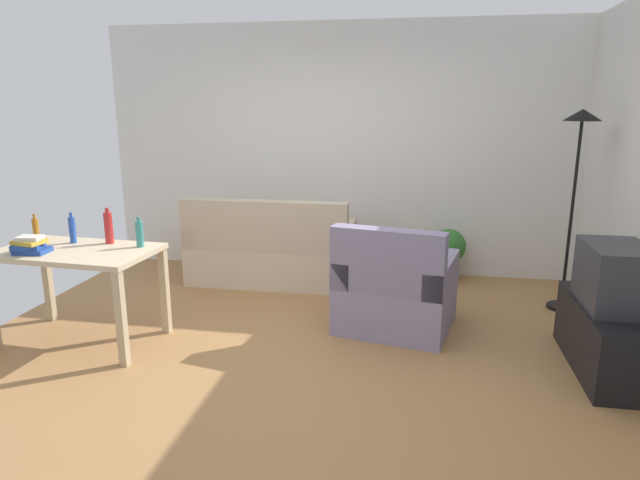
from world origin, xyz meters
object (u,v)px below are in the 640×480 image
object	(u,v)px
bottle_amber	(36,230)
bottle_red	(109,228)
desk	(77,263)
torchiere_lamp	(578,156)
book_stack	(30,245)
couch	(271,253)
bottle_tall	(140,234)
armchair	(395,292)
tv	(616,276)
bottle_blue	(72,230)
potted_plant	(448,251)
tv_stand	(607,338)

from	to	relation	value
bottle_amber	bottle_red	bearing A→B (deg)	5.69
bottle_amber	desk	bearing A→B (deg)	-19.49
torchiere_lamp	book_stack	world-z (taller)	torchiere_lamp
desk	book_stack	distance (m)	0.35
couch	bottle_tall	world-z (taller)	bottle_tall
armchair	book_stack	xyz separation A→B (m)	(-2.70, -0.86, 0.50)
tv	bottle_blue	size ratio (longest dim) A/B	2.39
couch	desk	distance (m)	2.09
couch	bottle_blue	distance (m)	2.07
potted_plant	armchair	bearing A→B (deg)	-110.00
couch	bottle_red	size ratio (longest dim) A/B	5.86
armchair	couch	bearing A→B (deg)	-26.32
tv_stand	bottle_amber	distance (m)	4.44
couch	armchair	bearing A→B (deg)	141.99
tv	bottle_red	distance (m)	3.80
bottle_blue	book_stack	distance (m)	0.37
torchiere_lamp	bottle_tall	xyz separation A→B (m)	(-3.49, -1.28, -0.55)
tv	book_stack	distance (m)	4.24
bottle_blue	tv	bearing A→B (deg)	0.28
armchair	bottle_amber	world-z (taller)	bottle_amber
armchair	bottle_amber	distance (m)	2.98
tv_stand	tv	bearing A→B (deg)	-90.00
torchiere_lamp	desk	size ratio (longest dim) A/B	1.46
potted_plant	bottle_blue	world-z (taller)	bottle_blue
bottle_red	torchiere_lamp	bearing A→B (deg)	17.78
couch	potted_plant	bearing A→B (deg)	-170.43
tv	desk	world-z (taller)	tv
bottle_amber	bottle_red	world-z (taller)	bottle_red
couch	desk	size ratio (longest dim) A/B	1.37
bottle_blue	potted_plant	bearing A→B (deg)	31.52
potted_plant	bottle_red	distance (m)	3.38
torchiere_lamp	bottle_blue	distance (m)	4.31
couch	bottle_red	xyz separation A→B (m)	(-0.92, -1.53, 0.58)
desk	bottle_red	distance (m)	0.36
tv_stand	book_stack	xyz separation A→B (m)	(-4.22, -0.36, 0.58)
potted_plant	couch	bearing A→B (deg)	-170.43
torchiere_lamp	bottle_tall	size ratio (longest dim) A/B	7.42
armchair	bottle_tall	distance (m)	2.12
tv_stand	potted_plant	bearing A→B (deg)	28.66
bottle_amber	book_stack	distance (m)	0.37
tv_stand	torchiere_lamp	distance (m)	1.70
tv_stand	potted_plant	xyz separation A→B (m)	(-1.02, 1.86, 0.09)
tv	torchiere_lamp	world-z (taller)	torchiere_lamp
bottle_tall	torchiere_lamp	bearing A→B (deg)	20.07
torchiere_lamp	armchair	bearing A→B (deg)	-153.95
tv_stand	torchiere_lamp	bearing A→B (deg)	0.00
tv_stand	bottle_red	distance (m)	3.85
tv	bottle_red	xyz separation A→B (m)	(-3.80, 0.02, 0.19)
couch	bottle_tall	size ratio (longest dim) A/B	6.99
tv	bottle_amber	world-z (taller)	bottle_amber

